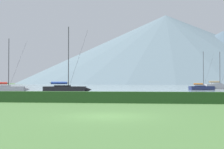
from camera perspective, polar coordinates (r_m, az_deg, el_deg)
The scene contains 9 objects.
ground_plane at distance 17.02m, azimuth -0.90°, elevation -7.36°, with size 1000.00×1000.00×0.00m, color #477038.
harbor_water at distance 153.78m, azimuth 6.35°, elevation -2.03°, with size 320.00×246.00×0.00m, color #8C9EA3.
hedge_line at distance 27.89m, azimuth 2.31°, elevation -4.03°, with size 80.00×1.20×0.97m, color #284C23.
sailboat_slip_2 at distance 78.19m, azimuth 15.52°, elevation -2.23°, with size 6.64×3.36×8.98m.
sailboat_slip_3 at distance 96.80m, azimuth 18.17°, elevation -1.92°, with size 9.26×4.75×10.47m.
sailboat_slip_6 at distance 54.38m, azimuth -8.18°, elevation -2.53°, with size 8.09×3.03×11.04m.
sailboat_slip_11 at distance 60.99m, azimuth -18.16°, elevation -2.38°, with size 7.80×4.03×9.63m.
distant_hill_central_peak at distance 402.94m, azimuth 9.45°, elevation 4.38°, with size 355.83×355.83×84.16m, color slate.
distant_hill_east_ridge at distance 363.48m, azimuth 19.01°, elevation 2.85°, with size 225.71×225.71×56.27m, color #4C6070.
Camera 1 is at (2.40, -16.75, 1.77)m, focal length 52.01 mm.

